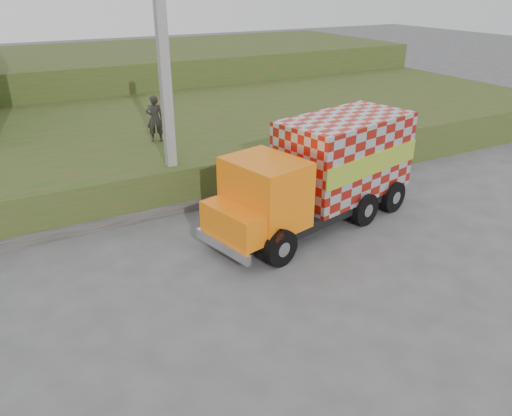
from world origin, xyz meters
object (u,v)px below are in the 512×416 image
cow (272,239)px  cargo_truck (323,172)px  pedestrian (155,119)px  utility_pole (165,84)px

cow → cargo_truck: bearing=25.8°
cargo_truck → pedestrian: size_ratio=4.37×
pedestrian → utility_pole: bearing=97.8°
cow → pedestrian: bearing=94.7°
utility_pole → pedestrian: 3.29m
utility_pole → pedestrian: (0.43, 2.77, -1.72)m
utility_pole → cow: size_ratio=5.89×
cargo_truck → pedestrian: bearing=105.9°
utility_pole → pedestrian: size_ratio=4.70×
cargo_truck → cow: cargo_truck is taller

